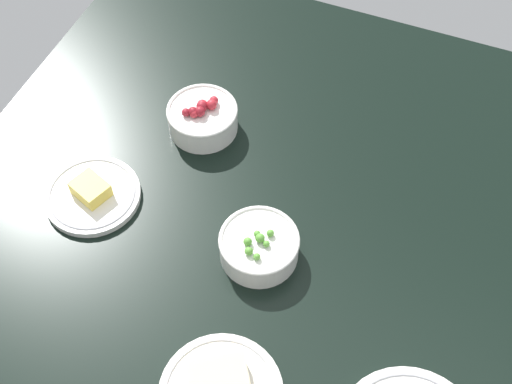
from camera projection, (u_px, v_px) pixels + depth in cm
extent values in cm
cube|color=black|center=(256.00, 205.00, 129.52)|extent=(112.44, 110.18, 4.00)
cylinder|color=white|center=(203.00, 119.00, 135.61)|extent=(13.45, 13.45, 5.13)
torus|color=white|center=(202.00, 110.00, 133.52)|extent=(13.72, 13.72, 0.80)
sphere|color=#B2232D|center=(214.00, 100.00, 133.83)|extent=(1.72, 1.72, 1.72)
sphere|color=maroon|center=(186.00, 112.00, 132.14)|extent=(1.60, 1.60, 1.60)
sphere|color=#B2232D|center=(212.00, 105.00, 132.98)|extent=(2.05, 2.05, 2.05)
sphere|color=maroon|center=(193.00, 112.00, 132.06)|extent=(1.87, 1.87, 1.87)
sphere|color=#B2232D|center=(194.00, 114.00, 131.93)|extent=(1.63, 1.63, 1.63)
sphere|color=maroon|center=(202.00, 107.00, 132.66)|extent=(2.07, 2.07, 2.07)
sphere|color=maroon|center=(200.00, 112.00, 131.97)|extent=(2.04, 2.04, 2.04)
sphere|color=#B2232D|center=(202.00, 105.00, 132.96)|extent=(2.05, 2.05, 2.05)
cylinder|color=white|center=(93.00, 196.00, 127.49)|extent=(17.47, 17.47, 1.25)
torus|color=#B7B7BC|center=(92.00, 194.00, 126.98)|extent=(15.87, 15.87, 0.50)
cube|color=#F2D14C|center=(91.00, 189.00, 125.84)|extent=(6.94, 7.60, 2.82)
cylinder|color=white|center=(259.00, 247.00, 119.09)|extent=(13.50, 13.50, 4.79)
torus|color=white|center=(259.00, 240.00, 117.14)|extent=(13.76, 13.76, 0.80)
sphere|color=#599E38|center=(248.00, 242.00, 116.10)|extent=(1.45, 1.45, 1.45)
sphere|color=#599E38|center=(260.00, 238.00, 116.41)|extent=(1.60, 1.60, 1.60)
sphere|color=#599E38|center=(266.00, 244.00, 116.03)|extent=(1.13, 1.13, 1.13)
sphere|color=#599E38|center=(257.00, 257.00, 114.57)|extent=(1.19, 1.19, 1.19)
sphere|color=#599E38|center=(257.00, 234.00, 117.16)|extent=(1.14, 1.14, 1.14)
sphere|color=#599E38|center=(270.00, 233.00, 117.16)|extent=(1.27, 1.27, 1.27)
sphere|color=#599E38|center=(249.00, 251.00, 115.04)|extent=(1.43, 1.43, 1.43)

